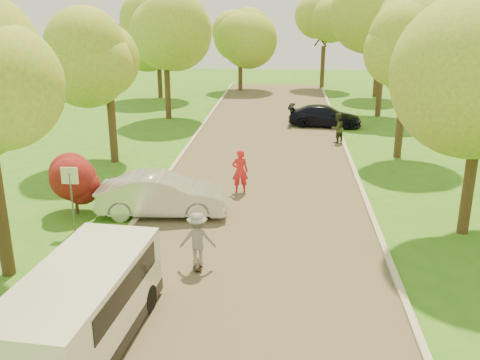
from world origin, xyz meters
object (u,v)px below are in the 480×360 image
(minivan, at_px, (82,307))
(person_olive, at_px, (337,128))
(silver_sedan, at_px, (163,195))
(dark_sedan, at_px, (325,116))
(person_striped, at_px, (240,171))
(longboard, at_px, (198,265))
(skateboarder, at_px, (197,239))
(street_sign, at_px, (71,186))

(minivan, bearing_deg, person_olive, 74.14)
(silver_sedan, height_order, person_olive, person_olive)
(dark_sedan, distance_m, person_striped, 13.00)
(longboard, bearing_deg, silver_sedan, -71.73)
(person_olive, bearing_deg, longboard, 29.62)
(longboard, height_order, person_olive, person_olive)
(dark_sedan, xyz_separation_m, skateboarder, (-4.67, -18.74, 0.24))
(longboard, bearing_deg, minivan, 56.79)
(skateboarder, bearing_deg, longboard, -7.74)
(dark_sedan, height_order, skateboarder, skateboarder)
(dark_sedan, relative_size, person_striped, 2.50)
(street_sign, bearing_deg, minivan, -66.57)
(silver_sedan, bearing_deg, longboard, -158.21)
(person_striped, xyz_separation_m, person_olive, (4.44, 8.29, -0.07))
(street_sign, relative_size, longboard, 2.66)
(street_sign, height_order, person_olive, street_sign)
(person_striped, height_order, person_olive, person_striped)
(dark_sedan, bearing_deg, minivan, 169.93)
(minivan, bearing_deg, longboard, 69.06)
(longboard, bearing_deg, skateboarder, 172.26)
(dark_sedan, relative_size, longboard, 5.33)
(street_sign, xyz_separation_m, silver_sedan, (2.57, 1.64, -0.82))
(silver_sedan, xyz_separation_m, longboard, (1.86, -3.82, -0.65))
(longboard, bearing_deg, dark_sedan, -111.73)
(longboard, bearing_deg, person_olive, -116.75)
(person_striped, bearing_deg, silver_sedan, 35.37)
(longboard, height_order, skateboarder, skateboarder)
(skateboarder, xyz_separation_m, person_striped, (0.62, 6.40, -0.00))
(street_sign, distance_m, minivan, 6.57)
(dark_sedan, height_order, longboard, dark_sedan)
(street_sign, relative_size, person_striped, 1.25)
(person_striped, bearing_deg, longboard, 73.75)
(dark_sedan, bearing_deg, skateboarder, 172.00)
(longboard, bearing_deg, person_striped, -103.29)
(skateboarder, xyz_separation_m, person_olive, (5.06, 14.69, -0.07))
(minivan, bearing_deg, person_striped, 81.07)
(minivan, distance_m, person_olive, 19.77)
(longboard, xyz_separation_m, skateboarder, (0.00, 0.00, 0.79))
(silver_sedan, bearing_deg, minivan, 176.05)
(minivan, height_order, person_striped, minivan)
(silver_sedan, height_order, person_striped, person_striped)
(silver_sedan, xyz_separation_m, person_olive, (6.92, 10.87, 0.07))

